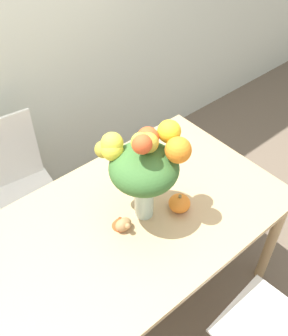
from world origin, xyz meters
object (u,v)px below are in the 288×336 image
flower_vase (144,165)px  pumpkin (179,203)px  turkey_figurine (122,223)px  dining_chair_near_window (20,188)px

flower_vase → pumpkin: size_ratio=4.91×
flower_vase → turkey_figurine: 0.32m
flower_vase → pumpkin: bearing=-33.6°
flower_vase → dining_chair_near_window: (-0.31, 0.83, -0.61)m
turkey_figurine → pumpkin: bearing=-18.3°
turkey_figurine → dining_chair_near_window: size_ratio=0.12×
flower_vase → turkey_figurine: flower_vase is taller
flower_vase → dining_chair_near_window: flower_vase is taller
dining_chair_near_window → turkey_figurine: bearing=-71.3°
turkey_figurine → dining_chair_near_window: dining_chair_near_window is taller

